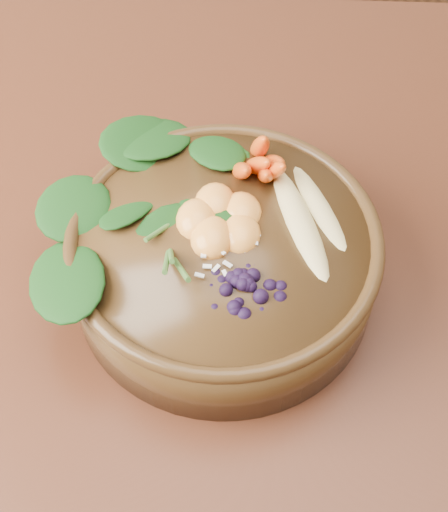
{
  "coord_description": "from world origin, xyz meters",
  "views": [
    {
      "loc": [
        -0.29,
        -0.53,
        1.4
      ],
      "look_at": [
        -0.31,
        -0.09,
        0.8
      ],
      "focal_mm": 50.0,
      "sensor_mm": 36.0,
      "label": 1
    }
  ],
  "objects": [
    {
      "name": "ground",
      "position": [
        0.0,
        0.0,
        0.0
      ],
      "size": [
        4.0,
        4.0,
        0.0
      ],
      "primitive_type": "plane",
      "color": "#381E0F",
      "rests_on": "ground"
    },
    {
      "name": "stoneware_bowl",
      "position": [
        -0.31,
        -0.09,
        0.79
      ],
      "size": [
        0.41,
        0.41,
        0.09
      ],
      "primitive_type": "cylinder",
      "rotation": [
        0.0,
        0.0,
        0.31
      ],
      "color": "#4A3016",
      "rests_on": "dining_table"
    },
    {
      "name": "kale_heap",
      "position": [
        -0.37,
        -0.04,
        0.86
      ],
      "size": [
        0.26,
        0.25,
        0.05
      ],
      "primitive_type": null,
      "rotation": [
        0.0,
        0.0,
        0.31
      ],
      "color": "#164514",
      "rests_on": "stoneware_bowl"
    },
    {
      "name": "carrot_cluster",
      "position": [
        -0.28,
        0.01,
        0.88
      ],
      "size": [
        0.08,
        0.08,
        0.09
      ],
      "primitive_type": null,
      "rotation": [
        0.0,
        0.0,
        0.31
      ],
      "color": "#F7551C",
      "rests_on": "stoneware_bowl"
    },
    {
      "name": "banana_halves",
      "position": [
        -0.22,
        -0.06,
        0.85
      ],
      "size": [
        0.11,
        0.19,
        0.03
      ],
      "rotation": [
        0.0,
        0.0,
        0.31
      ],
      "color": "#E0CC84",
      "rests_on": "stoneware_bowl"
    },
    {
      "name": "mandarin_cluster",
      "position": [
        -0.31,
        -0.07,
        0.85
      ],
      "size": [
        0.12,
        0.13,
        0.04
      ],
      "primitive_type": null,
      "rotation": [
        0.0,
        0.0,
        0.31
      ],
      "color": "#FF9A39",
      "rests_on": "stoneware_bowl"
    },
    {
      "name": "blueberry_pile",
      "position": [
        -0.28,
        -0.15,
        0.86
      ],
      "size": [
        0.18,
        0.15,
        0.04
      ],
      "primitive_type": null,
      "rotation": [
        0.0,
        0.0,
        0.31
      ],
      "color": "black",
      "rests_on": "stoneware_bowl"
    },
    {
      "name": "coconut_flakes",
      "position": [
        -0.3,
        -0.11,
        0.84
      ],
      "size": [
        0.12,
        0.11,
        0.01
      ],
      "primitive_type": null,
      "rotation": [
        0.0,
        0.0,
        0.31
      ],
      "color": "white",
      "rests_on": "stoneware_bowl"
    }
  ]
}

